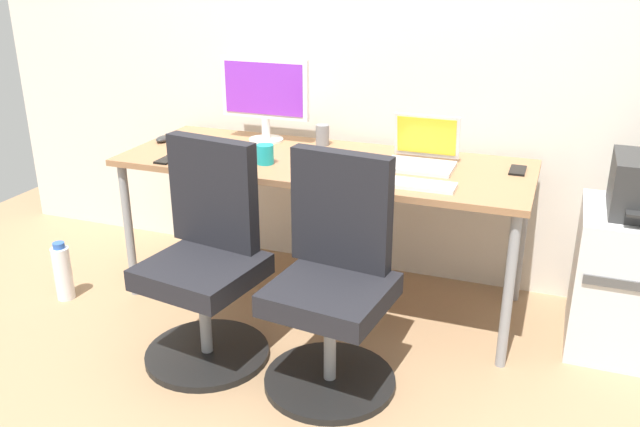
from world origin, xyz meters
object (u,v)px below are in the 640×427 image
(coffee_mug, at_px, (265,154))
(open_laptop, at_px, (422,154))
(office_chair_right, at_px, (334,285))
(water_bottle_on_floor, at_px, (63,272))
(desktop_monitor, at_px, (265,93))
(office_chair_left, at_px, (207,263))

(coffee_mug, bearing_deg, open_laptop, 18.86)
(office_chair_right, xyz_separation_m, water_bottle_on_floor, (-1.51, 0.15, -0.28))
(water_bottle_on_floor, xyz_separation_m, desktop_monitor, (0.83, 0.71, 0.84))
(office_chair_right, relative_size, coffee_mug, 10.22)
(office_chair_left, relative_size, coffee_mug, 10.22)
(office_chair_left, relative_size, water_bottle_on_floor, 3.03)
(office_chair_right, xyz_separation_m, desktop_monitor, (-0.68, 0.86, 0.56))
(office_chair_right, relative_size, desktop_monitor, 1.96)
(water_bottle_on_floor, distance_m, desktop_monitor, 1.37)
(desktop_monitor, height_order, coffee_mug, desktop_monitor)
(desktop_monitor, relative_size, open_laptop, 1.55)
(office_chair_right, bearing_deg, coffee_mug, 136.76)
(coffee_mug, bearing_deg, office_chair_right, -43.24)
(desktop_monitor, distance_m, open_laptop, 0.90)
(water_bottle_on_floor, bearing_deg, open_laptop, 18.43)
(desktop_monitor, bearing_deg, office_chair_left, -82.66)
(office_chair_left, bearing_deg, desktop_monitor, 97.34)
(office_chair_right, height_order, coffee_mug, office_chair_right)
(office_chair_right, distance_m, open_laptop, 0.83)
(water_bottle_on_floor, xyz_separation_m, coffee_mug, (1.00, 0.33, 0.63))
(desktop_monitor, bearing_deg, office_chair_right, -51.51)
(office_chair_left, height_order, open_laptop, open_laptop)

